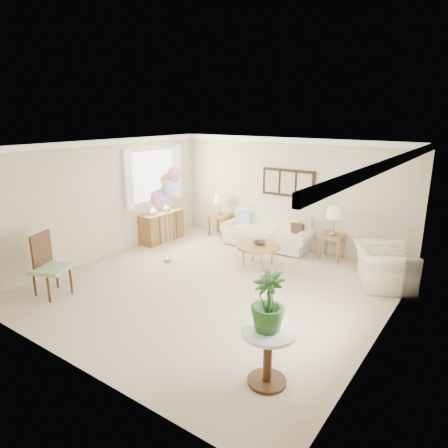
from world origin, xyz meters
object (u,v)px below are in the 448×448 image
at_px(sofa, 268,233).
at_px(accent_chair, 48,263).
at_px(armchair, 384,267).
at_px(balloon_cluster, 165,188).
at_px(coffee_table, 258,246).

bearing_deg(sofa, accent_chair, -112.31).
bearing_deg(armchair, sofa, 48.69).
bearing_deg(accent_chair, balloon_cluster, 74.92).
bearing_deg(balloon_cluster, armchair, 19.05).
xyz_separation_m(armchair, accent_chair, (-4.78, -3.81, 0.21)).
height_order(armchair, balloon_cluster, balloon_cluster).
distance_m(sofa, accent_chair, 4.97).
bearing_deg(armchair, balloon_cluster, 82.77).
relative_size(sofa, coffee_table, 2.40).
height_order(sofa, coffee_table, sofa).
distance_m(coffee_table, balloon_cluster, 2.29).
height_order(armchair, accent_chair, accent_chair).
distance_m(sofa, coffee_table, 1.36).
bearing_deg(balloon_cluster, coffee_table, 28.62).
bearing_deg(balloon_cluster, accent_chair, -105.08).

